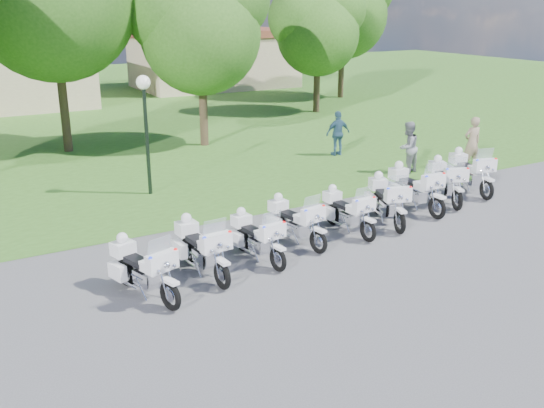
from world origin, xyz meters
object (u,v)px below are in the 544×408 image
motorcycle_3 (295,221)px  motorcycle_8 (470,171)px  motorcycle_2 (256,236)px  lamp_post (145,105)px  bystander_b (408,148)px  motorcycle_5 (387,199)px  motorcycle_1 (201,247)px  bystander_a (472,143)px  motorcycle_0 (142,268)px  motorcycle_6 (414,187)px  motorcycle_4 (347,211)px  bystander_c (338,133)px  motorcycle_7 (445,180)px

motorcycle_3 → motorcycle_8: (7.41, 1.05, 0.07)m
motorcycle_2 → motorcycle_8: size_ratio=0.88×
lamp_post → bystander_b: size_ratio=2.02×
motorcycle_8 → motorcycle_5: bearing=27.0°
motorcycle_1 → bystander_b: size_ratio=1.21×
motorcycle_1 → motorcycle_3: 2.91m
motorcycle_1 → motorcycle_2: 1.49m
motorcycle_3 → bystander_a: 10.20m
motorcycle_3 → motorcycle_5: 3.11m
motorcycle_1 → motorcycle_5: bearing=-178.0°
motorcycle_3 → motorcycle_5: motorcycle_5 is taller
motorcycle_8 → motorcycle_1: bearing=23.3°
motorcycle_0 → motorcycle_2: size_ratio=1.05×
motorcycle_0 → motorcycle_3: 4.47m
motorcycle_2 → bystander_b: bystander_b is taller
motorcycle_6 → motorcycle_1: bearing=9.6°
motorcycle_3 → motorcycle_6: bearing=177.6°
motorcycle_3 → motorcycle_8: motorcycle_8 is taller
bystander_b → lamp_post: bearing=-31.0°
motorcycle_2 → lamp_post: 6.82m
lamp_post → motorcycle_1: bearing=-98.5°
motorcycle_2 → bystander_b: bearing=-160.1°
motorcycle_5 → bystander_b: size_ratio=1.19×
motorcycle_0 → motorcycle_2: bearing=173.5°
motorcycle_4 → lamp_post: (-3.53, 5.94, 2.32)m
motorcycle_2 → lamp_post: (-0.51, 6.40, 2.33)m
motorcycle_6 → lamp_post: (-6.41, 5.40, 2.24)m
motorcycle_3 → motorcycle_6: size_ratio=0.89×
motorcycle_5 → motorcycle_6: (1.43, 0.46, 0.02)m
lamp_post → bystander_a: size_ratio=1.97×
motorcycle_0 → motorcycle_2: 3.04m
motorcycle_4 → motorcycle_6: motorcycle_6 is taller
motorcycle_4 → motorcycle_8: (5.75, 1.05, 0.08)m
bystander_c → motorcycle_0: bearing=41.6°
motorcycle_6 → motorcycle_8: (2.87, 0.51, -0.00)m
motorcycle_5 → lamp_post: 8.02m
motorcycle_5 → motorcycle_3: bearing=19.8°
bystander_c → motorcycle_3: bearing=52.6°
motorcycle_8 → lamp_post: (-9.28, 4.89, 2.24)m
motorcycle_3 → motorcycle_4: 1.66m
motorcycle_4 → motorcycle_5: 1.45m
motorcycle_0 → motorcycle_5: bearing=171.7°
motorcycle_6 → motorcycle_4: bearing=11.8°
motorcycle_2 → motorcycle_6: size_ratio=0.87×
motorcycle_7 → lamp_post: (-7.85, 5.24, 2.25)m
bystander_b → motorcycle_7: bearing=51.9°
bystander_b → motorcycle_5: bearing=25.1°
bystander_a → bystander_b: bystander_a is taller
motorcycle_4 → bystander_b: 6.66m
motorcycle_7 → motorcycle_8: size_ratio=0.94×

